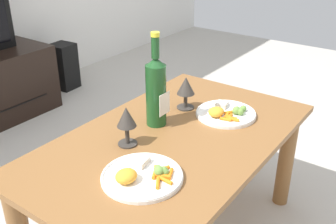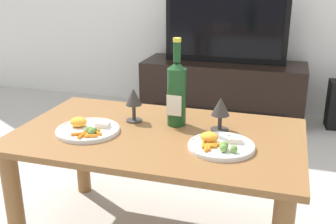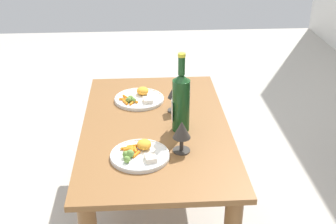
{
  "view_description": "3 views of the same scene",
  "coord_description": "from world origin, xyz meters",
  "px_view_note": "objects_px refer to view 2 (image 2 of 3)",
  "views": [
    {
      "loc": [
        -1.05,
        -0.74,
        1.24
      ],
      "look_at": [
        -0.0,
        0.02,
        0.6
      ],
      "focal_mm": 42.32,
      "sensor_mm": 36.0,
      "label": 1
    },
    {
      "loc": [
        0.48,
        -1.43,
        1.12
      ],
      "look_at": [
        0.02,
        0.08,
        0.57
      ],
      "focal_mm": 42.9,
      "sensor_mm": 36.0,
      "label": 2
    },
    {
      "loc": [
        1.83,
        -0.06,
        1.51
      ],
      "look_at": [
        0.04,
        0.06,
        0.59
      ],
      "focal_mm": 47.71,
      "sensor_mm": 36.0,
      "label": 3
    }
  ],
  "objects_px": {
    "tv_screen": "(226,24)",
    "dinner_plate_left": "(88,129)",
    "goblet_right": "(220,108)",
    "tv_stand": "(223,90)",
    "dinner_plate_right": "(220,145)",
    "goblet_left": "(134,99)",
    "dining_table": "(158,154)",
    "wine_bottle": "(177,91)"
  },
  "relations": [
    {
      "from": "wine_bottle",
      "to": "dinner_plate_left",
      "type": "distance_m",
      "value": 0.4
    },
    {
      "from": "dining_table",
      "to": "dinner_plate_left",
      "type": "bearing_deg",
      "value": -164.54
    },
    {
      "from": "goblet_left",
      "to": "dinner_plate_left",
      "type": "xyz_separation_m",
      "value": [
        -0.13,
        -0.18,
        -0.09
      ]
    },
    {
      "from": "tv_screen",
      "to": "dinner_plate_left",
      "type": "relative_size",
      "value": 3.63
    },
    {
      "from": "dining_table",
      "to": "wine_bottle",
      "type": "distance_m",
      "value": 0.27
    },
    {
      "from": "tv_screen",
      "to": "dinner_plate_left",
      "type": "xyz_separation_m",
      "value": [
        -0.28,
        -1.73,
        -0.23
      ]
    },
    {
      "from": "dining_table",
      "to": "tv_stand",
      "type": "bearing_deg",
      "value": 89.86
    },
    {
      "from": "tv_screen",
      "to": "dinner_plate_left",
      "type": "bearing_deg",
      "value": -99.13
    },
    {
      "from": "dinner_plate_right",
      "to": "tv_screen",
      "type": "bearing_deg",
      "value": 98.72
    },
    {
      "from": "dining_table",
      "to": "dinner_plate_right",
      "type": "relative_size",
      "value": 4.67
    },
    {
      "from": "tv_stand",
      "to": "dinner_plate_right",
      "type": "distance_m",
      "value": 1.78
    },
    {
      "from": "dining_table",
      "to": "dinner_plate_left",
      "type": "relative_size",
      "value": 4.47
    },
    {
      "from": "tv_stand",
      "to": "dinner_plate_right",
      "type": "relative_size",
      "value": 5.1
    },
    {
      "from": "tv_screen",
      "to": "dining_table",
      "type": "bearing_deg",
      "value": -90.14
    },
    {
      "from": "dining_table",
      "to": "goblet_right",
      "type": "relative_size",
      "value": 8.19
    },
    {
      "from": "goblet_right",
      "to": "dining_table",
      "type": "bearing_deg",
      "value": -156.94
    },
    {
      "from": "goblet_left",
      "to": "dinner_plate_right",
      "type": "bearing_deg",
      "value": -23.27
    },
    {
      "from": "goblet_right",
      "to": "goblet_left",
      "type": "bearing_deg",
      "value": 180.0
    },
    {
      "from": "tv_stand",
      "to": "goblet_right",
      "type": "xyz_separation_m",
      "value": [
        0.23,
        -1.56,
        0.37
      ]
    },
    {
      "from": "goblet_left",
      "to": "tv_stand",
      "type": "bearing_deg",
      "value": 84.7
    },
    {
      "from": "goblet_left",
      "to": "goblet_right",
      "type": "height_order",
      "value": "goblet_left"
    },
    {
      "from": "wine_bottle",
      "to": "goblet_left",
      "type": "relative_size",
      "value": 2.49
    },
    {
      "from": "dinner_plate_right",
      "to": "goblet_right",
      "type": "bearing_deg",
      "value": 100.84
    },
    {
      "from": "wine_bottle",
      "to": "goblet_left",
      "type": "bearing_deg",
      "value": -176.04
    },
    {
      "from": "wine_bottle",
      "to": "dinner_plate_left",
      "type": "xyz_separation_m",
      "value": [
        -0.32,
        -0.19,
        -0.13
      ]
    },
    {
      "from": "goblet_left",
      "to": "goblet_right",
      "type": "bearing_deg",
      "value": -0.0
    },
    {
      "from": "wine_bottle",
      "to": "tv_screen",
      "type": "bearing_deg",
      "value": 91.62
    },
    {
      "from": "dining_table",
      "to": "goblet_right",
      "type": "xyz_separation_m",
      "value": [
        0.24,
        0.1,
        0.19
      ]
    },
    {
      "from": "tv_stand",
      "to": "goblet_right",
      "type": "distance_m",
      "value": 1.62
    },
    {
      "from": "tv_screen",
      "to": "dinner_plate_right",
      "type": "height_order",
      "value": "tv_screen"
    },
    {
      "from": "goblet_left",
      "to": "goblet_right",
      "type": "distance_m",
      "value": 0.38
    },
    {
      "from": "tv_stand",
      "to": "tv_screen",
      "type": "relative_size",
      "value": 1.34
    },
    {
      "from": "tv_stand",
      "to": "goblet_left",
      "type": "xyz_separation_m",
      "value": [
        -0.14,
        -1.56,
        0.38
      ]
    },
    {
      "from": "dining_table",
      "to": "tv_stand",
      "type": "relative_size",
      "value": 0.92
    },
    {
      "from": "wine_bottle",
      "to": "dinner_plate_left",
      "type": "height_order",
      "value": "wine_bottle"
    },
    {
      "from": "dinner_plate_right",
      "to": "goblet_left",
      "type": "bearing_deg",
      "value": 156.73
    },
    {
      "from": "tv_screen",
      "to": "goblet_right",
      "type": "xyz_separation_m",
      "value": [
        0.23,
        -1.55,
        -0.15
      ]
    },
    {
      "from": "goblet_left",
      "to": "wine_bottle",
      "type": "bearing_deg",
      "value": 3.96
    },
    {
      "from": "goblet_right",
      "to": "dinner_plate_left",
      "type": "relative_size",
      "value": 0.55
    },
    {
      "from": "wine_bottle",
      "to": "dinner_plate_right",
      "type": "xyz_separation_m",
      "value": [
        0.22,
        -0.19,
        -0.13
      ]
    },
    {
      "from": "goblet_left",
      "to": "dinner_plate_left",
      "type": "height_order",
      "value": "goblet_left"
    },
    {
      "from": "dinner_plate_left",
      "to": "dinner_plate_right",
      "type": "relative_size",
      "value": 1.05
    }
  ]
}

